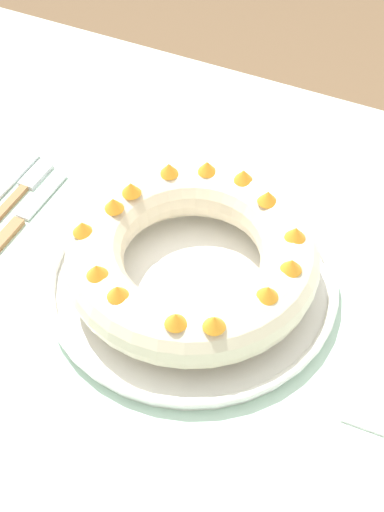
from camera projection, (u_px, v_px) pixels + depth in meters
dining_table at (198, 361)px, 0.91m from camera, size 1.33×0.97×0.75m
serving_dish at (192, 281)px, 0.86m from camera, size 0.35×0.35×0.02m
bundt_cake at (192, 256)px, 0.83m from camera, size 0.30×0.30×0.08m
fork at (13, 199)px, 0.97m from camera, size 0.02×0.19×0.01m
cake_knife at (21, 219)px, 0.94m from camera, size 0.02×0.18×0.01m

